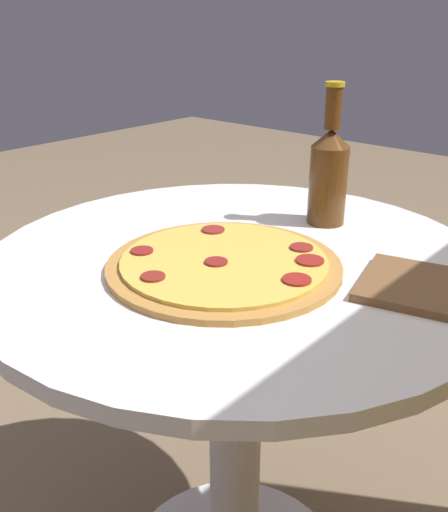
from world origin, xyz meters
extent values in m
cylinder|color=white|center=(0.00, 0.00, 0.36)|extent=(0.10, 0.10, 0.68)
cylinder|color=white|center=(0.00, 0.00, 0.72)|extent=(0.81, 0.81, 0.02)
cylinder|color=#B77F3D|center=(0.05, 0.02, 0.73)|extent=(0.36, 0.36, 0.01)
cylinder|color=#E0BC4C|center=(0.05, 0.02, 0.74)|extent=(0.31, 0.31, 0.01)
cylinder|color=maroon|center=(0.17, -0.01, 0.75)|extent=(0.03, 0.03, 0.00)
cylinder|color=maroon|center=(-0.06, 0.08, 0.75)|extent=(0.04, 0.04, 0.00)
cylinder|color=maroon|center=(0.05, 0.15, 0.75)|extent=(0.04, 0.04, 0.00)
cylinder|color=maroon|center=(0.07, 0.02, 0.75)|extent=(0.03, 0.03, 0.00)
cylinder|color=maroon|center=(-0.02, -0.07, 0.75)|extent=(0.04, 0.04, 0.00)
cylinder|color=maroon|center=(-0.02, 0.12, 0.75)|extent=(0.04, 0.04, 0.00)
cylinder|color=maroon|center=(0.12, -0.09, 0.75)|extent=(0.04, 0.04, 0.00)
cylinder|color=#563314|center=(-0.22, 0.03, 0.80)|extent=(0.07, 0.07, 0.14)
cone|color=#563314|center=(-0.22, 0.03, 0.89)|extent=(0.07, 0.07, 0.03)
cylinder|color=#563314|center=(-0.22, 0.03, 0.94)|extent=(0.03, 0.03, 0.07)
cylinder|color=gold|center=(-0.22, 0.03, 0.98)|extent=(0.03, 0.03, 0.01)
cube|color=brown|center=(-0.07, 0.27, 0.74)|extent=(0.19, 0.19, 0.01)
camera|label=1|loc=(0.65, 0.54, 1.09)|focal=40.00mm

